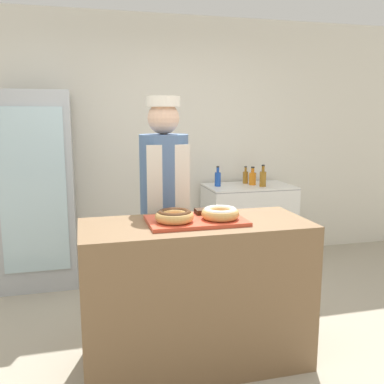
# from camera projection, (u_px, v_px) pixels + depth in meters

# --- Properties ---
(ground_plane) EXTENTS (14.00, 14.00, 0.00)m
(ground_plane) POSITION_uv_depth(u_px,v_px,m) (196.00, 361.00, 2.90)
(ground_plane) COLOR #A89E89
(wall_back) EXTENTS (8.00, 0.06, 2.70)m
(wall_back) POSITION_uv_depth(u_px,v_px,m) (145.00, 142.00, 4.69)
(wall_back) COLOR silver
(wall_back) RESTS_ON ground_plane
(display_counter) EXTENTS (1.46, 0.62, 0.97)m
(display_counter) POSITION_uv_depth(u_px,v_px,m) (196.00, 294.00, 2.81)
(display_counter) COLOR brown
(display_counter) RESTS_ON ground_plane
(serving_tray) EXTENTS (0.62, 0.38, 0.02)m
(serving_tray) POSITION_uv_depth(u_px,v_px,m) (196.00, 221.00, 2.72)
(serving_tray) COLOR #D84C33
(serving_tray) RESTS_ON display_counter
(donut_chocolate_glaze) EXTENTS (0.24, 0.24, 0.07)m
(donut_chocolate_glaze) POSITION_uv_depth(u_px,v_px,m) (174.00, 215.00, 2.64)
(donut_chocolate_glaze) COLOR tan
(donut_chocolate_glaze) RESTS_ON serving_tray
(donut_light_glaze) EXTENTS (0.24, 0.24, 0.07)m
(donut_light_glaze) POSITION_uv_depth(u_px,v_px,m) (220.00, 213.00, 2.71)
(donut_light_glaze) COLOR tan
(donut_light_glaze) RESTS_ON serving_tray
(brownie_back_left) EXTENTS (0.10, 0.10, 0.03)m
(brownie_back_left) POSITION_uv_depth(u_px,v_px,m) (179.00, 213.00, 2.82)
(brownie_back_left) COLOR #382111
(brownie_back_left) RESTS_ON serving_tray
(brownie_back_right) EXTENTS (0.10, 0.10, 0.03)m
(brownie_back_right) POSITION_uv_depth(u_px,v_px,m) (203.00, 211.00, 2.86)
(brownie_back_right) COLOR #382111
(brownie_back_right) RESTS_ON serving_tray
(baker_person) EXTENTS (0.36, 0.36, 1.78)m
(baker_person) POSITION_uv_depth(u_px,v_px,m) (165.00, 209.00, 3.22)
(baker_person) COLOR #4C4C51
(baker_person) RESTS_ON ground_plane
(beverage_fridge) EXTENTS (0.70, 0.64, 1.87)m
(beverage_fridge) POSITION_uv_depth(u_px,v_px,m) (37.00, 190.00, 4.13)
(beverage_fridge) COLOR #ADB2B7
(beverage_fridge) RESTS_ON ground_plane
(chest_freezer) EXTENTS (0.94, 0.59, 0.89)m
(chest_freezer) POSITION_uv_depth(u_px,v_px,m) (248.00, 224.00, 4.76)
(chest_freezer) COLOR white
(chest_freezer) RESTS_ON ground_plane
(bottle_amber) EXTENTS (0.06, 0.06, 0.19)m
(bottle_amber) POSITION_uv_depth(u_px,v_px,m) (245.00, 177.00, 4.81)
(bottle_amber) COLOR #99661E
(bottle_amber) RESTS_ON chest_freezer
(bottle_orange) EXTENTS (0.08, 0.08, 0.20)m
(bottle_orange) POSITION_uv_depth(u_px,v_px,m) (253.00, 178.00, 4.71)
(bottle_orange) COLOR orange
(bottle_orange) RESTS_ON chest_freezer
(bottle_amber_b) EXTENTS (0.07, 0.07, 0.24)m
(bottle_amber_b) POSITION_uv_depth(u_px,v_px,m) (263.00, 178.00, 4.60)
(bottle_amber_b) COLOR #99661E
(bottle_amber_b) RESTS_ON chest_freezer
(bottle_blue) EXTENTS (0.07, 0.07, 0.22)m
(bottle_blue) POSITION_uv_depth(u_px,v_px,m) (218.00, 178.00, 4.62)
(bottle_blue) COLOR #1E4CB2
(bottle_blue) RESTS_ON chest_freezer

